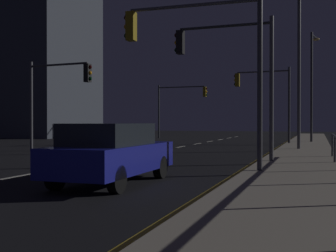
% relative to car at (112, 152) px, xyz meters
% --- Properties ---
extents(ground_plane, '(112.00, 112.00, 0.00)m').
position_rel_car_xyz_m(ground_plane, '(-3.31, 9.06, -0.82)').
color(ground_plane, black).
rests_on(ground_plane, ground).
extents(sidewalk_right, '(2.87, 77.00, 0.14)m').
position_rel_car_xyz_m(sidewalk_right, '(4.36, 9.06, -0.75)').
color(sidewalk_right, '#9E937F').
rests_on(sidewalk_right, ground).
extents(lane_markings_center, '(0.14, 50.00, 0.01)m').
position_rel_car_xyz_m(lane_markings_center, '(-3.31, 12.56, -0.82)').
color(lane_markings_center, silver).
rests_on(lane_markings_center, ground).
extents(lane_edge_line, '(0.14, 53.00, 0.01)m').
position_rel_car_xyz_m(lane_edge_line, '(2.68, 14.06, -0.82)').
color(lane_edge_line, gold).
rests_on(lane_edge_line, ground).
extents(car, '(1.83, 4.41, 1.57)m').
position_rel_car_xyz_m(car, '(0.00, 0.00, 0.00)').
color(car, navy).
rests_on(car, ground).
extents(traffic_light_far_right, '(4.55, 0.34, 5.42)m').
position_rel_car_xyz_m(traffic_light_far_right, '(1.44, 3.17, 3.17)').
color(traffic_light_far_right, '#38383D').
rests_on(traffic_light_far_right, sidewalk_right).
extents(traffic_light_far_left, '(3.99, 0.52, 4.93)m').
position_rel_car_xyz_m(traffic_light_far_left, '(-8.17, 9.99, 2.67)').
color(traffic_light_far_left, '#4C4C51').
rests_on(traffic_light_far_left, ground).
extents(traffic_light_near_right, '(3.98, 0.48, 5.29)m').
position_rel_car_xyz_m(traffic_light_near_right, '(1.46, 21.24, 3.05)').
color(traffic_light_near_right, '#38383D').
rests_on(traffic_light_near_right, sidewalk_right).
extents(traffic_light_near_left, '(5.07, 0.37, 5.27)m').
position_rel_car_xyz_m(traffic_light_near_left, '(-7.75, 30.53, 2.96)').
color(traffic_light_near_left, '#2D3033').
rests_on(traffic_light_near_left, ground).
extents(traffic_light_mid_right, '(3.97, 0.34, 5.48)m').
position_rel_car_xyz_m(traffic_light_mid_right, '(1.72, 6.71, 3.17)').
color(traffic_light_mid_right, '#4C4C51').
rests_on(traffic_light_mid_right, sidewalk_right).
extents(street_lamp_across_street, '(0.66, 1.94, 8.15)m').
position_rel_car_xyz_m(street_lamp_across_street, '(4.65, 24.24, 4.16)').
color(street_lamp_across_street, '#38383D').
rests_on(street_lamp_across_street, sidewalk_right).
extents(street_lamp_mid_block, '(0.84, 2.33, 8.27)m').
position_rel_car_xyz_m(street_lamp_mid_block, '(4.15, 14.29, 4.26)').
color(street_lamp_mid_block, '#4C4C51').
rests_on(street_lamp_mid_block, sidewalk_right).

